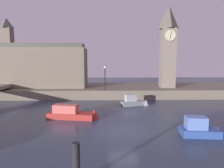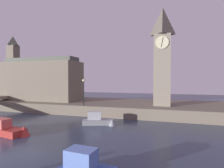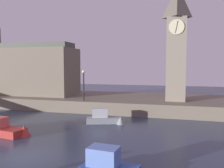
{
  "view_description": "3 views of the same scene",
  "coord_description": "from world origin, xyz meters",
  "px_view_note": "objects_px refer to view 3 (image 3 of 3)",
  "views": [
    {
      "loc": [
        -1.43,
        -16.28,
        5.92
      ],
      "look_at": [
        -0.63,
        14.99,
        2.45
      ],
      "focal_mm": 31.43,
      "sensor_mm": 36.0,
      "label": 1
    },
    {
      "loc": [
        10.26,
        -10.21,
        5.34
      ],
      "look_at": [
        1.98,
        16.62,
        4.59
      ],
      "focal_mm": 30.21,
      "sensor_mm": 36.0,
      "label": 2
    },
    {
      "loc": [
        9.38,
        -12.87,
        5.81
      ],
      "look_at": [
        1.87,
        14.67,
        3.67
      ],
      "focal_mm": 38.59,
      "sensor_mm": 36.0,
      "label": 3
    }
  ],
  "objects_px": {
    "streetlamp": "(84,82)",
    "boat_dinghy_red": "(4,129)",
    "parliament_hall": "(27,69)",
    "boat_cruiser_grey": "(106,118)",
    "boat_tour_blue": "(115,168)",
    "clock_tower": "(176,41)"
  },
  "relations": [
    {
      "from": "streetlamp",
      "to": "boat_dinghy_red",
      "type": "height_order",
      "value": "streetlamp"
    },
    {
      "from": "parliament_hall",
      "to": "boat_cruiser_grey",
      "type": "xyz_separation_m",
      "value": [
        15.3,
        -8.98,
        -4.82
      ]
    },
    {
      "from": "boat_dinghy_red",
      "to": "boat_tour_blue",
      "type": "relative_size",
      "value": 1.53
    },
    {
      "from": "boat_cruiser_grey",
      "to": "clock_tower",
      "type": "bearing_deg",
      "value": 49.39
    },
    {
      "from": "parliament_hall",
      "to": "boat_dinghy_red",
      "type": "height_order",
      "value": "parliament_hall"
    },
    {
      "from": "boat_dinghy_red",
      "to": "boat_cruiser_grey",
      "type": "distance_m",
      "value": 9.44
    },
    {
      "from": "boat_dinghy_red",
      "to": "streetlamp",
      "type": "bearing_deg",
      "value": 74.27
    },
    {
      "from": "boat_cruiser_grey",
      "to": "streetlamp",
      "type": "bearing_deg",
      "value": 133.01
    },
    {
      "from": "boat_dinghy_red",
      "to": "parliament_hall",
      "type": "bearing_deg",
      "value": 118.22
    },
    {
      "from": "boat_dinghy_red",
      "to": "boat_cruiser_grey",
      "type": "relative_size",
      "value": 1.39
    },
    {
      "from": "boat_tour_blue",
      "to": "boat_cruiser_grey",
      "type": "height_order",
      "value": "boat_tour_blue"
    },
    {
      "from": "parliament_hall",
      "to": "streetlamp",
      "type": "distance_m",
      "value": 12.02
    },
    {
      "from": "clock_tower",
      "to": "boat_tour_blue",
      "type": "relative_size",
      "value": 3.72
    },
    {
      "from": "streetlamp",
      "to": "boat_dinghy_red",
      "type": "bearing_deg",
      "value": -105.73
    },
    {
      "from": "boat_tour_blue",
      "to": "boat_dinghy_red",
      "type": "bearing_deg",
      "value": 154.87
    },
    {
      "from": "boat_cruiser_grey",
      "to": "parliament_hall",
      "type": "bearing_deg",
      "value": 149.61
    },
    {
      "from": "clock_tower",
      "to": "boat_tour_blue",
      "type": "xyz_separation_m",
      "value": [
        -2.84,
        -19.12,
        -8.33
      ]
    },
    {
      "from": "boat_cruiser_grey",
      "to": "boat_dinghy_red",
      "type": "bearing_deg",
      "value": -139.85
    },
    {
      "from": "boat_tour_blue",
      "to": "boat_cruiser_grey",
      "type": "relative_size",
      "value": 0.91
    },
    {
      "from": "parliament_hall",
      "to": "boat_cruiser_grey",
      "type": "distance_m",
      "value": 18.38
    },
    {
      "from": "streetlamp",
      "to": "clock_tower",
      "type": "bearing_deg",
      "value": 16.76
    },
    {
      "from": "streetlamp",
      "to": "boat_tour_blue",
      "type": "bearing_deg",
      "value": -62.89
    }
  ]
}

